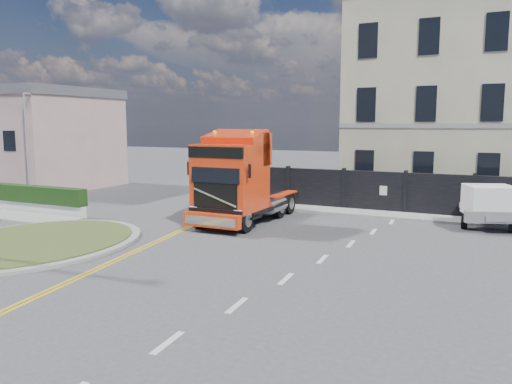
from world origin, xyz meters
The scene contains 11 objects.
ground centered at (0.00, 0.00, 0.00)m, with size 120.00×120.00×0.00m, color #424244.
traffic_island centered at (-7.00, -3.00, 0.08)m, with size 6.80×6.80×0.17m.
hedge_wall centered at (-13.00, 1.50, 0.74)m, with size 8.00×0.55×1.35m.
pavement_side centered at (-13.00, 0.40, 0.05)m, with size 8.50×1.80×0.10m, color gray.
seaside_bldg_pink centered at (-20.00, 9.00, 3.00)m, with size 8.00×8.00×6.00m, color #C99E9D.
hoarding_fence centered at (6.55, 9.00, 1.00)m, with size 18.80×0.25×2.00m.
georgian_building centered at (6.00, 16.50, 5.77)m, with size 12.30×10.30×12.80m.
pavement_far centered at (6.00, 8.10, 0.06)m, with size 20.00×1.60×0.12m, color gray.
truck centered at (-2.12, 3.48, 1.76)m, with size 2.48×6.54×3.92m.
flatbed_pickup centered at (7.65, 7.15, 0.99)m, with size 3.12×4.81×1.83m.
lamppost_slim centered at (-16.00, 4.50, 3.60)m, with size 0.25×0.50×6.09m.
Camera 1 is at (7.69, -15.30, 4.30)m, focal length 35.00 mm.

